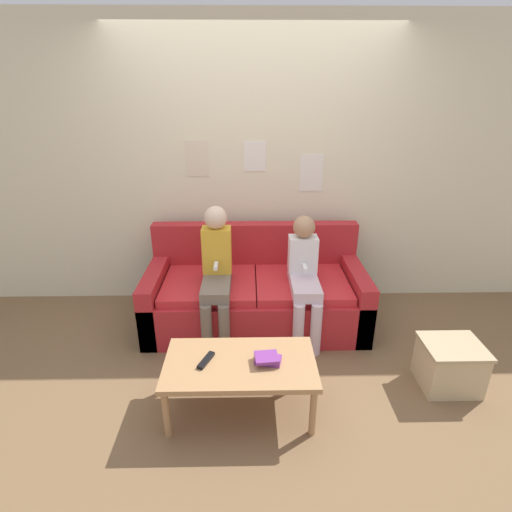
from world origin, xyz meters
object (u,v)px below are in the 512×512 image
Objects in this scene: person_right at (304,273)px; storage_box at (449,365)px; tv_remote at (206,360)px; couch at (256,294)px; person_left at (216,268)px; coffee_table at (240,367)px.

person_right reaches higher than storage_box.
tv_remote is (-0.74, -0.88, -0.19)m from person_right.
person_right is 1.26m from storage_box.
couch is 1.70× the size of person_left.
storage_box is (1.70, -0.70, -0.45)m from person_left.
couch reaches higher than tv_remote.
coffee_table is 0.87× the size of person_left.
coffee_table is at bearing -96.29° from couch.
storage_box is at bearing -35.42° from person_right.
storage_box is (0.97, -0.69, -0.41)m from person_right.
couch reaches higher than coffee_table.
couch is at bearing 152.38° from person_right.
tv_remote reaches higher than storage_box.
coffee_table is at bearing -120.32° from person_right.
person_left is at bearing -149.08° from couch.
coffee_table is 2.38× the size of storage_box.
person_left reaches higher than coffee_table.
person_right is (0.40, -0.21, 0.31)m from couch.
person_left is at bearing 112.39° from tv_remote.
coffee_table is 1.06m from person_right.
couch is 1.11m from coffee_table.
coffee_table is 0.97m from person_left.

